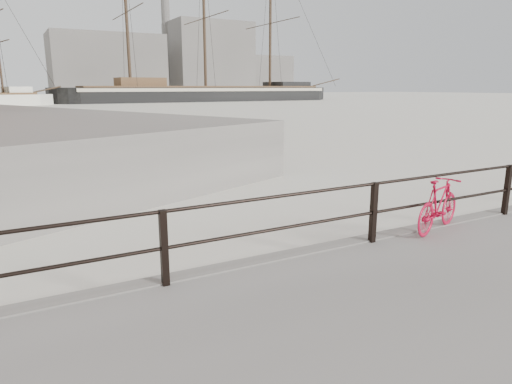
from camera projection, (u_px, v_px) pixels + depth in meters
name	position (u px, v px, depth m)	size (l,w,h in m)	color
ground	(495.00, 229.00, 9.35)	(400.00, 400.00, 0.00)	white
guardrail	(507.00, 190.00, 9.03)	(28.00, 0.10, 1.00)	black
bicycle	(439.00, 205.00, 7.98)	(1.57, 0.24, 0.95)	red
barque_black	(206.00, 101.00, 92.84)	(66.68, 21.82, 37.26)	black
industrial_west	(107.00, 66.00, 136.40)	(32.00, 18.00, 18.00)	gray
industrial_mid	(209.00, 60.00, 156.34)	(26.00, 20.00, 24.00)	gray
industrial_east	(260.00, 76.00, 172.48)	(20.00, 16.00, 14.00)	gray
smokestack	(166.00, 28.00, 152.30)	(2.80, 2.80, 44.00)	gray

